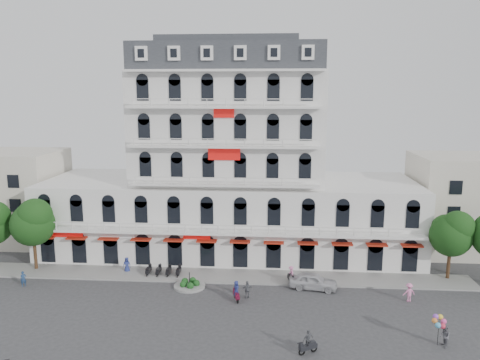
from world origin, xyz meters
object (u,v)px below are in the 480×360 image
at_px(rider_east, 236,291).
at_px(balloon_vendor, 443,331).
at_px(parked_car, 313,281).
at_px(rider_center, 291,275).
at_px(rider_northeast, 308,342).

distance_m(rider_east, balloon_vendor, 18.10).
height_order(parked_car, rider_east, rider_east).
xyz_separation_m(parked_car, rider_east, (-7.52, -3.30, 0.16)).
bearing_deg(balloon_vendor, rider_east, 157.30).
height_order(parked_car, rider_center, rider_center).
relative_size(rider_center, balloon_vendor, 0.79).
bearing_deg(rider_east, rider_northeast, -161.99).
height_order(rider_east, balloon_vendor, balloon_vendor).
height_order(rider_northeast, balloon_vendor, balloon_vendor).
bearing_deg(rider_east, balloon_vendor, -129.85).
relative_size(parked_car, rider_east, 2.40).
relative_size(rider_east, rider_center, 1.04).
bearing_deg(rider_northeast, balloon_vendor, 159.72).
xyz_separation_m(rider_east, balloon_vendor, (16.70, -6.99, 0.28)).
distance_m(parked_car, rider_northeast, 12.15).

